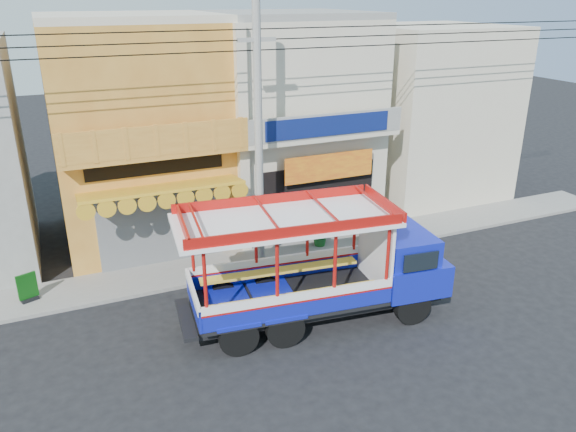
% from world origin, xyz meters
% --- Properties ---
extents(ground, '(90.00, 90.00, 0.00)m').
position_xyz_m(ground, '(0.00, 0.00, 0.00)').
color(ground, black).
rests_on(ground, ground).
extents(sidewalk, '(30.00, 2.00, 0.12)m').
position_xyz_m(sidewalk, '(0.00, 4.00, 0.06)').
color(sidewalk, slate).
rests_on(sidewalk, ground).
extents(shophouse_left, '(6.00, 7.50, 8.24)m').
position_xyz_m(shophouse_left, '(-4.00, 7.96, 4.11)').
color(shophouse_left, '#BB7529').
rests_on(shophouse_left, ground).
extents(shophouse_right, '(6.00, 6.75, 8.24)m').
position_xyz_m(shophouse_right, '(2.00, 7.96, 4.11)').
color(shophouse_right, beige).
rests_on(shophouse_right, ground).
extents(party_pilaster, '(0.35, 0.30, 8.00)m').
position_xyz_m(party_pilaster, '(-1.00, 4.85, 4.00)').
color(party_pilaster, beige).
rests_on(party_pilaster, ground).
extents(filler_building_right, '(6.00, 6.00, 7.60)m').
position_xyz_m(filler_building_right, '(9.00, 8.00, 3.80)').
color(filler_building_right, beige).
rests_on(filler_building_right, ground).
extents(utility_pole, '(28.00, 0.26, 9.00)m').
position_xyz_m(utility_pole, '(-0.85, 3.30, 5.03)').
color(utility_pole, gray).
rests_on(utility_pole, ground).
extents(songthaew_truck, '(7.86, 3.28, 3.56)m').
position_xyz_m(songthaew_truck, '(-0.13, -0.39, 1.72)').
color(songthaew_truck, black).
rests_on(songthaew_truck, ground).
extents(green_sign, '(0.58, 0.43, 0.90)m').
position_xyz_m(green_sign, '(-8.35, 3.93, 0.50)').
color(green_sign, black).
rests_on(green_sign, sidewalk).
extents(potted_plant_a, '(1.00, 1.05, 0.90)m').
position_xyz_m(potted_plant_a, '(1.61, 4.05, 0.57)').
color(potted_plant_a, '#195920').
rests_on(potted_plant_a, sidewalk).
extents(potted_plant_b, '(0.57, 0.65, 1.00)m').
position_xyz_m(potted_plant_b, '(3.90, 3.70, 0.62)').
color(potted_plant_b, '#195920').
rests_on(potted_plant_b, sidewalk).
extents(potted_plant_c, '(0.78, 0.78, 1.01)m').
position_xyz_m(potted_plant_c, '(3.54, 3.82, 0.62)').
color(potted_plant_c, '#195920').
rests_on(potted_plant_c, sidewalk).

